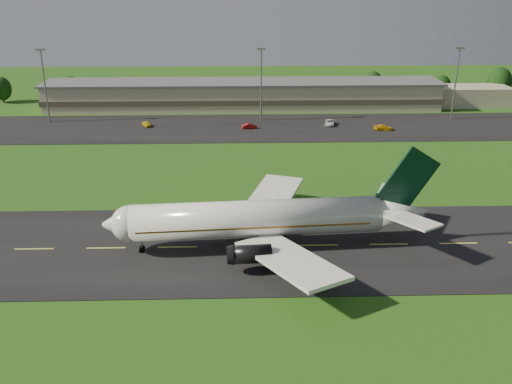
{
  "coord_description": "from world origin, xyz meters",
  "views": [
    {
      "loc": [
        -1.15,
        -79.45,
        40.03
      ],
      "look_at": [
        1.43,
        8.0,
        6.0
      ],
      "focal_mm": 40.0,
      "sensor_mm": 36.0,
      "label": 1
    }
  ],
  "objects_px": {
    "service_vehicle_a": "(147,124)",
    "service_vehicle_d": "(383,127)",
    "terminal": "(264,95)",
    "light_mast_west": "(44,77)",
    "airliner": "(262,219)",
    "service_vehicle_b": "(249,126)",
    "light_mast_centre": "(261,76)",
    "service_vehicle_c": "(330,122)",
    "light_mast_east": "(456,75)"
  },
  "relations": [
    {
      "from": "light_mast_centre",
      "to": "service_vehicle_b",
      "type": "relative_size",
      "value": 5.13
    },
    {
      "from": "light_mast_centre",
      "to": "service_vehicle_b",
      "type": "height_order",
      "value": "light_mast_centre"
    },
    {
      "from": "service_vehicle_a",
      "to": "light_mast_west",
      "type": "bearing_deg",
      "value": 141.57
    },
    {
      "from": "terminal",
      "to": "light_mast_east",
      "type": "height_order",
      "value": "light_mast_east"
    },
    {
      "from": "light_mast_east",
      "to": "service_vehicle_d",
      "type": "relative_size",
      "value": 4.09
    },
    {
      "from": "light_mast_west",
      "to": "service_vehicle_d",
      "type": "bearing_deg",
      "value": -7.35
    },
    {
      "from": "airliner",
      "to": "service_vehicle_d",
      "type": "relative_size",
      "value": 10.3
    },
    {
      "from": "light_mast_west",
      "to": "light_mast_centre",
      "type": "xyz_separation_m",
      "value": [
        60.0,
        0.0,
        0.0
      ]
    },
    {
      "from": "service_vehicle_d",
      "to": "light_mast_centre",
      "type": "bearing_deg",
      "value": 74.82
    },
    {
      "from": "terminal",
      "to": "service_vehicle_d",
      "type": "height_order",
      "value": "terminal"
    },
    {
      "from": "airliner",
      "to": "light_mast_centre",
      "type": "xyz_separation_m",
      "value": [
        2.92,
        79.94,
        8.08
      ]
    },
    {
      "from": "service_vehicle_d",
      "to": "terminal",
      "type": "bearing_deg",
      "value": 52.83
    },
    {
      "from": "service_vehicle_c",
      "to": "service_vehicle_d",
      "type": "bearing_deg",
      "value": -10.29
    },
    {
      "from": "service_vehicle_a",
      "to": "service_vehicle_c",
      "type": "relative_size",
      "value": 0.75
    },
    {
      "from": "light_mast_east",
      "to": "service_vehicle_b",
      "type": "distance_m",
      "value": 60.43
    },
    {
      "from": "terminal",
      "to": "service_vehicle_d",
      "type": "bearing_deg",
      "value": -42.18
    },
    {
      "from": "light_mast_centre",
      "to": "airliner",
      "type": "bearing_deg",
      "value": -92.09
    },
    {
      "from": "light_mast_east",
      "to": "service_vehicle_a",
      "type": "distance_m",
      "value": 87.75
    },
    {
      "from": "light_mast_centre",
      "to": "service_vehicle_c",
      "type": "bearing_deg",
      "value": -18.2
    },
    {
      "from": "terminal",
      "to": "light_mast_centre",
      "type": "relative_size",
      "value": 7.13
    },
    {
      "from": "airliner",
      "to": "light_mast_east",
      "type": "relative_size",
      "value": 2.52
    },
    {
      "from": "service_vehicle_a",
      "to": "service_vehicle_b",
      "type": "xyz_separation_m",
      "value": [
        28.22,
        -3.17,
        -0.03
      ]
    },
    {
      "from": "service_vehicle_a",
      "to": "service_vehicle_d",
      "type": "bearing_deg",
      "value": -31.47
    },
    {
      "from": "service_vehicle_c",
      "to": "service_vehicle_b",
      "type": "bearing_deg",
      "value": -159.58
    },
    {
      "from": "light_mast_west",
      "to": "service_vehicle_a",
      "type": "relative_size",
      "value": 5.1
    },
    {
      "from": "light_mast_west",
      "to": "service_vehicle_a",
      "type": "xyz_separation_m",
      "value": [
        28.28,
        -6.09,
        -11.96
      ]
    },
    {
      "from": "light_mast_east",
      "to": "terminal",
      "type": "bearing_deg",
      "value": 163.2
    },
    {
      "from": "light_mast_centre",
      "to": "service_vehicle_a",
      "type": "height_order",
      "value": "light_mast_centre"
    },
    {
      "from": "light_mast_west",
      "to": "light_mast_centre",
      "type": "height_order",
      "value": "same"
    },
    {
      "from": "light_mast_centre",
      "to": "light_mast_west",
      "type": "bearing_deg",
      "value": 180.0
    },
    {
      "from": "terminal",
      "to": "service_vehicle_b",
      "type": "bearing_deg",
      "value": -100.9
    },
    {
      "from": "light_mast_east",
      "to": "service_vehicle_c",
      "type": "bearing_deg",
      "value": -170.27
    },
    {
      "from": "terminal",
      "to": "light_mast_west",
      "type": "bearing_deg",
      "value": -165.24
    },
    {
      "from": "light_mast_east",
      "to": "light_mast_west",
      "type": "bearing_deg",
      "value": 180.0
    },
    {
      "from": "airliner",
      "to": "light_mast_centre",
      "type": "bearing_deg",
      "value": 83.8
    },
    {
      "from": "airliner",
      "to": "service_vehicle_b",
      "type": "distance_m",
      "value": 70.78
    },
    {
      "from": "light_mast_west",
      "to": "service_vehicle_c",
      "type": "height_order",
      "value": "light_mast_west"
    },
    {
      "from": "service_vehicle_b",
      "to": "service_vehicle_d",
      "type": "relative_size",
      "value": 0.8
    },
    {
      "from": "light_mast_west",
      "to": "light_mast_centre",
      "type": "distance_m",
      "value": 60.0
    },
    {
      "from": "service_vehicle_b",
      "to": "service_vehicle_d",
      "type": "xyz_separation_m",
      "value": [
        35.92,
        -2.66,
        0.07
      ]
    },
    {
      "from": "terminal",
      "to": "service_vehicle_a",
      "type": "bearing_deg",
      "value": -146.07
    },
    {
      "from": "terminal",
      "to": "service_vehicle_c",
      "type": "xyz_separation_m",
      "value": [
        17.45,
        -22.38,
        -3.15
      ]
    },
    {
      "from": "service_vehicle_b",
      "to": "service_vehicle_c",
      "type": "height_order",
      "value": "service_vehicle_c"
    },
    {
      "from": "light_mast_west",
      "to": "service_vehicle_c",
      "type": "distance_m",
      "value": 79.99
    },
    {
      "from": "service_vehicle_d",
      "to": "light_mast_west",
      "type": "bearing_deg",
      "value": 87.66
    },
    {
      "from": "light_mast_centre",
      "to": "service_vehicle_b",
      "type": "bearing_deg",
      "value": -110.69
    },
    {
      "from": "airliner",
      "to": "service_vehicle_b",
      "type": "height_order",
      "value": "airliner"
    },
    {
      "from": "service_vehicle_a",
      "to": "service_vehicle_d",
      "type": "height_order",
      "value": "service_vehicle_d"
    },
    {
      "from": "light_mast_centre",
      "to": "light_mast_east",
      "type": "height_order",
      "value": "same"
    },
    {
      "from": "terminal",
      "to": "service_vehicle_b",
      "type": "height_order",
      "value": "terminal"
    }
  ]
}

